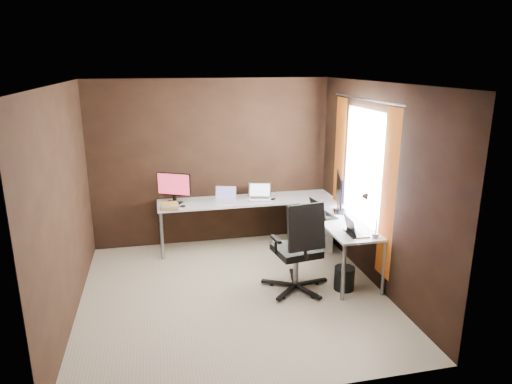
% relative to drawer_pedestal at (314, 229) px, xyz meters
% --- Properties ---
extents(room, '(3.60, 3.60, 2.50)m').
position_rel_drawer_pedestal_xyz_m(room, '(-1.09, -1.08, 0.98)').
color(room, beige).
rests_on(room, ground).
extents(desk, '(2.65, 2.25, 0.73)m').
position_rel_drawer_pedestal_xyz_m(desk, '(-0.59, -0.11, 0.38)').
color(desk, white).
rests_on(desk, ground).
extents(drawer_pedestal, '(0.42, 0.50, 0.60)m').
position_rel_drawer_pedestal_xyz_m(drawer_pedestal, '(0.00, 0.00, 0.00)').
color(drawer_pedestal, white).
rests_on(drawer_pedestal, ground).
extents(monitor_left, '(0.47, 0.27, 0.45)m').
position_rel_drawer_pedestal_xyz_m(monitor_left, '(-2.02, 0.42, 0.68)').
color(monitor_left, black).
rests_on(monitor_left, desk).
extents(monitor_right, '(0.24, 0.63, 0.53)m').
position_rel_drawer_pedestal_xyz_m(monitor_right, '(0.16, -0.51, 0.73)').
color(monitor_right, black).
rests_on(monitor_right, desk).
extents(laptop_white, '(0.35, 0.29, 0.21)m').
position_rel_drawer_pedestal_xyz_m(laptop_white, '(-1.28, 0.35, 0.48)').
color(laptop_white, white).
rests_on(laptop_white, desk).
extents(laptop_silver, '(0.39, 0.32, 0.23)m').
position_rel_drawer_pedestal_xyz_m(laptop_silver, '(-0.76, 0.35, 0.48)').
color(laptop_silver, silver).
rests_on(laptop_silver, desk).
extents(laptop_black_big, '(0.31, 0.40, 0.24)m').
position_rel_drawer_pedestal_xyz_m(laptop_black_big, '(-0.14, -0.65, 0.48)').
color(laptop_black_big, black).
rests_on(laptop_black_big, desk).
extents(laptop_black_small, '(0.24, 0.33, 0.21)m').
position_rel_drawer_pedestal_xyz_m(laptop_black_small, '(0.02, -1.33, 0.48)').
color(laptop_black_small, black).
rests_on(laptop_black_small, desk).
extents(book_stack, '(0.28, 0.24, 0.08)m').
position_rel_drawer_pedestal_xyz_m(book_stack, '(-2.11, 0.15, 0.47)').
color(book_stack, '#947550').
rests_on(book_stack, desk).
extents(mouse_left, '(0.09, 0.07, 0.03)m').
position_rel_drawer_pedestal_xyz_m(mouse_left, '(-1.92, 0.17, 0.45)').
color(mouse_left, black).
rests_on(mouse_left, desk).
extents(mouse_corner, '(0.09, 0.06, 0.03)m').
position_rel_drawer_pedestal_xyz_m(mouse_corner, '(-0.58, 0.23, 0.45)').
color(mouse_corner, black).
rests_on(mouse_corner, desk).
extents(desk_lamp, '(0.18, 0.21, 0.52)m').
position_rel_drawer_pedestal_xyz_m(desk_lamp, '(0.15, -1.44, 0.76)').
color(desk_lamp, slate).
rests_on(desk_lamp, desk).
extents(office_chair, '(0.65, 0.66, 1.17)m').
position_rel_drawer_pedestal_xyz_m(office_chair, '(-0.64, -1.21, 0.04)').
color(office_chair, black).
rests_on(office_chair, ground).
extents(wastebasket, '(0.30, 0.30, 0.29)m').
position_rel_drawer_pedestal_xyz_m(wastebasket, '(-0.06, -1.32, -0.16)').
color(wastebasket, black).
rests_on(wastebasket, ground).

